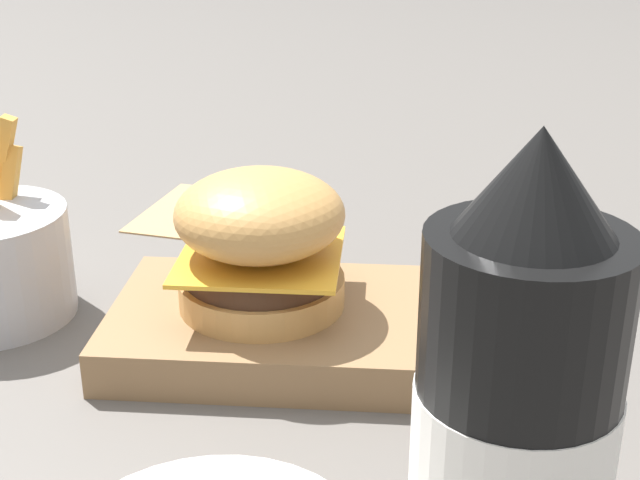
# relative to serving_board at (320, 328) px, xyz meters

# --- Properties ---
(ground_plane) EXTENTS (6.00, 6.00, 0.00)m
(ground_plane) POSITION_rel_serving_board_xyz_m (0.04, -0.07, -0.02)
(ground_plane) COLOR #5B5651
(serving_board) EXTENTS (0.29, 0.15, 0.03)m
(serving_board) POSITION_rel_serving_board_xyz_m (0.00, 0.00, 0.00)
(serving_board) COLOR olive
(serving_board) RESTS_ON ground_plane
(burger) EXTENTS (0.11, 0.11, 0.09)m
(burger) POSITION_rel_serving_board_xyz_m (-0.04, 0.00, 0.06)
(burger) COLOR tan
(burger) RESTS_ON serving_board
(ketchup_bottle) EXTENTS (0.08, 0.08, 0.23)m
(ketchup_bottle) POSITION_rel_serving_board_xyz_m (0.09, -0.26, 0.09)
(ketchup_bottle) COLOR black
(ketchup_bottle) RESTS_ON ground_plane
(ketchup_puddle) EXTENTS (0.04, 0.04, 0.00)m
(ketchup_puddle) POSITION_rel_serving_board_xyz_m (0.16, 0.16, -0.01)
(ketchup_puddle) COLOR #9E140F
(ketchup_puddle) RESTS_ON ground_plane
(parchment_square) EXTENTS (0.16, 0.16, 0.00)m
(parchment_square) POSITION_rel_serving_board_xyz_m (-0.12, 0.25, -0.01)
(parchment_square) COLOR tan
(parchment_square) RESTS_ON ground_plane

